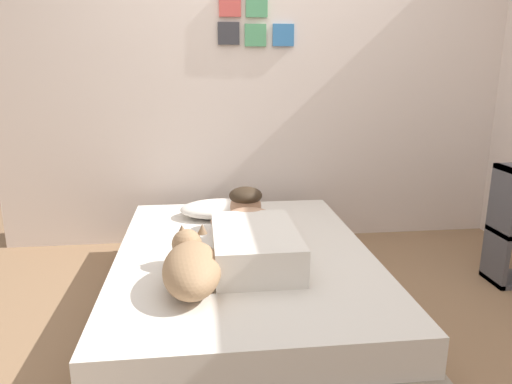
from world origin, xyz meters
TOP-DOWN VIEW (x-y plane):
  - ground_plane at (0.00, 0.00)m, footprint 11.60×11.60m
  - back_wall at (-0.00, 1.38)m, footprint 3.80×0.12m
  - bed at (-0.20, 0.19)m, footprint 1.40×1.93m
  - pillow at (-0.31, 0.81)m, footprint 0.52×0.32m
  - person_lying at (-0.16, 0.16)m, footprint 0.43×0.92m
  - dog at (-0.48, -0.21)m, footprint 0.26×0.57m
  - coffee_cup at (-0.09, 0.64)m, footprint 0.12×0.09m
  - cell_phone at (-0.10, 0.02)m, footprint 0.07×0.14m

SIDE VIEW (x-z plane):
  - ground_plane at x=0.00m, z-range 0.00..0.00m
  - bed at x=-0.20m, z-range 0.00..0.35m
  - cell_phone at x=-0.10m, z-range 0.36..0.37m
  - coffee_cup at x=-0.09m, z-range 0.36..0.43m
  - pillow at x=-0.31m, z-range 0.36..0.47m
  - dog at x=-0.48m, z-range 0.35..0.57m
  - person_lying at x=-0.16m, z-range 0.33..0.60m
  - back_wall at x=0.00m, z-range 0.00..2.50m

